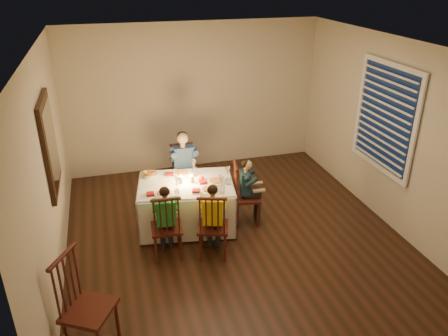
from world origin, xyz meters
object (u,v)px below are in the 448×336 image
object	(u,v)px
dining_table	(186,195)
chair_near_right	(213,254)
chair_adult	(185,201)
adult	(185,201)
chair_end	(246,222)
child_teal	(246,222)
serving_bowl	(150,175)
child_green	(168,255)
child_yellow	(213,254)
chair_near_left	(168,255)

from	to	relation	value
dining_table	chair_near_right	size ratio (longest dim) A/B	1.56
chair_adult	adult	world-z (taller)	adult
chair_end	adult	xyz separation A→B (m)	(-0.74, 0.86, 0.00)
child_teal	serving_bowl	bearing A→B (deg)	80.59
chair_end	serving_bowl	distance (m)	1.57
chair_near_right	adult	size ratio (longest dim) A/B	0.80
chair_adult	serving_bowl	world-z (taller)	serving_bowl
chair_adult	serving_bowl	distance (m)	0.99
child_green	serving_bowl	distance (m)	1.21
child_green	chair_near_right	bearing A→B (deg)	170.37
adult	child_green	world-z (taller)	adult
child_yellow	chair_near_right	bearing A→B (deg)	-0.00
dining_table	chair_end	size ratio (longest dim) A/B	1.56
chair_near_left	chair_near_right	bearing A→B (deg)	170.37
dining_table	child_teal	xyz separation A→B (m)	(0.85, -0.15, -0.49)
dining_table	child_green	world-z (taller)	dining_table
adult	child_yellow	distance (m)	1.49
chair_near_right	chair_end	distance (m)	0.92
dining_table	chair_adult	bearing A→B (deg)	90.31
dining_table	adult	xyz separation A→B (m)	(0.11, 0.71, -0.49)
chair_near_left	child_green	bearing A→B (deg)	-175.91
chair_end	dining_table	bearing A→B (deg)	90.82
chair_near_right	serving_bowl	bearing A→B (deg)	-42.77
chair_adult	child_yellow	world-z (taller)	child_yellow
child_yellow	child_teal	xyz separation A→B (m)	(0.66, 0.63, 0.00)
chair_near_right	chair_end	bearing A→B (deg)	-119.18
dining_table	chair_near_left	size ratio (longest dim) A/B	1.56
child_teal	serving_bowl	size ratio (longest dim) A/B	4.45
chair_end	chair_near_right	bearing A→B (deg)	144.51
chair_near_left	child_yellow	world-z (taller)	child_yellow
serving_bowl	chair_near_left	bearing A→B (deg)	-85.74
chair_near_left	chair_end	bearing A→B (deg)	-154.19
chair_near_left	adult	size ratio (longest dim) A/B	0.80
serving_bowl	child_teal	bearing A→B (deg)	-20.40
chair_near_right	child_yellow	distance (m)	0.00
chair_near_left	chair_end	world-z (taller)	same
adult	child_green	size ratio (longest dim) A/B	1.15
chair_near_left	serving_bowl	bearing A→B (deg)	-81.65
chair_end	serving_bowl	world-z (taller)	serving_bowl
chair_near_left	serving_bowl	size ratio (longest dim) A/B	4.20
child_green	child_yellow	xyz separation A→B (m)	(0.57, -0.14, 0.00)
chair_near_right	child_yellow	size ratio (longest dim) A/B	0.91
adult	chair_near_left	bearing A→B (deg)	-110.38
child_yellow	child_teal	world-z (taller)	child_yellow
chair_adult	serving_bowl	bearing A→B (deg)	-146.76
chair_near_left	child_yellow	xyz separation A→B (m)	(0.57, -0.14, 0.00)
chair_end	child_yellow	xyz separation A→B (m)	(-0.66, -0.63, 0.00)
child_teal	serving_bowl	distance (m)	1.57
chair_end	child_teal	xyz separation A→B (m)	(0.00, 0.00, 0.00)
serving_bowl	dining_table	bearing A→B (deg)	-36.26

